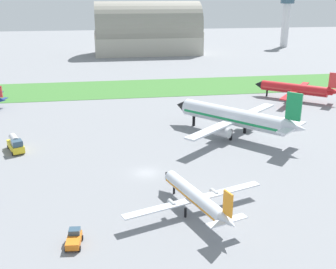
# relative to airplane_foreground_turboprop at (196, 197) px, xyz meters

# --- Properties ---
(ground_plane) EXTENTS (600.00, 600.00, 0.00)m
(ground_plane) POSITION_rel_airplane_foreground_turboprop_xyz_m (-5.96, 15.60, -2.62)
(ground_plane) COLOR gray
(grass_taxiway_strip) EXTENTS (360.00, 28.00, 0.08)m
(grass_taxiway_strip) POSITION_rel_airplane_foreground_turboprop_xyz_m (-5.96, 86.88, -2.58)
(grass_taxiway_strip) COLOR #3D7533
(grass_taxiway_strip) RESTS_ON ground_plane
(airplane_foreground_turboprop) EXTENTS (23.16, 20.03, 7.17)m
(airplane_foreground_turboprop) POSITION_rel_airplane_foreground_turboprop_xyz_m (0.00, 0.00, 0.00)
(airplane_foreground_turboprop) COLOR silver
(airplane_foreground_turboprop) RESTS_ON ground_plane
(airplane_parked_jet_far) EXTENTS (22.49, 21.96, 9.60)m
(airplane_parked_jet_far) POSITION_rel_airplane_foreground_turboprop_xyz_m (45.98, 63.15, 0.83)
(airplane_parked_jet_far) COLOR red
(airplane_parked_jet_far) RESTS_ON ground_plane
(airplane_midfield_jet) EXTENTS (28.35, 29.13, 12.53)m
(airplane_midfield_jet) POSITION_rel_airplane_foreground_turboprop_xyz_m (16.76, 33.55, 1.89)
(airplane_midfield_jet) COLOR silver
(airplane_midfield_jet) RESTS_ON ground_plane
(pushback_tug_near_gate) EXTENTS (2.33, 3.75, 1.95)m
(pushback_tug_near_gate) POSITION_rel_airplane_foreground_turboprop_xyz_m (-18.06, -6.06, -1.71)
(pushback_tug_near_gate) COLOR orange
(pushback_tug_near_gate) RESTS_ON ground_plane
(fuel_truck_midfield) EXTENTS (4.70, 6.92, 3.29)m
(fuel_truck_midfield) POSITION_rel_airplane_foreground_turboprop_xyz_m (-32.29, 31.14, -1.04)
(fuel_truck_midfield) COLOR yellow
(fuel_truck_midfield) RESTS_ON ground_plane
(hangar_distant) EXTENTS (55.95, 25.34, 27.19)m
(hangar_distant) POSITION_rel_airplane_foreground_turboprop_xyz_m (11.52, 169.04, 9.30)
(hangar_distant) COLOR #B2AD9E
(hangar_distant) RESTS_ON ground_plane
(control_tower) EXTENTS (8.00, 8.00, 29.24)m
(control_tower) POSITION_rel_airplane_foreground_turboprop_xyz_m (96.22, 185.51, 15.02)
(control_tower) COLOR silver
(control_tower) RESTS_ON ground_plane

